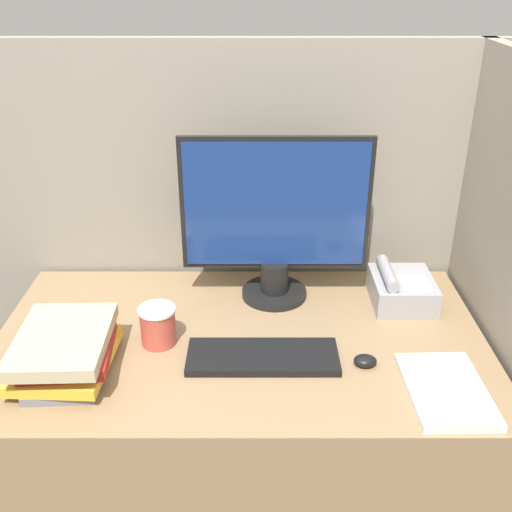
# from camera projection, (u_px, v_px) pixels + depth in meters

# --- Properties ---
(cubicle_panel_rear) EXTENTS (1.77, 0.04, 1.50)m
(cubicle_panel_rear) POSITION_uv_depth(u_px,v_px,m) (241.00, 267.00, 2.05)
(cubicle_panel_rear) COLOR gray
(cubicle_panel_rear) RESTS_ON ground_plane
(cubicle_panel_right) EXTENTS (0.04, 0.84, 1.50)m
(cubicle_panel_right) POSITION_uv_depth(u_px,v_px,m) (491.00, 332.00, 1.70)
(cubicle_panel_right) COLOR gray
(cubicle_panel_right) RESTS_ON ground_plane
(desk) EXTENTS (1.37, 0.78, 0.75)m
(desk) POSITION_uv_depth(u_px,v_px,m) (240.00, 439.00, 1.84)
(desk) COLOR #937551
(desk) RESTS_ON ground_plane
(monitor) EXTENTS (0.56, 0.20, 0.51)m
(monitor) POSITION_uv_depth(u_px,v_px,m) (273.00, 224.00, 1.77)
(monitor) COLOR black
(monitor) RESTS_ON desk
(keyboard) EXTENTS (0.40, 0.15, 0.02)m
(keyboard) POSITION_uv_depth(u_px,v_px,m) (261.00, 357.00, 1.57)
(keyboard) COLOR black
(keyboard) RESTS_ON desk
(mouse) EXTENTS (0.06, 0.05, 0.03)m
(mouse) POSITION_uv_depth(u_px,v_px,m) (363.00, 360.00, 1.55)
(mouse) COLOR black
(mouse) RESTS_ON desk
(coffee_cup) EXTENTS (0.10, 0.10, 0.11)m
(coffee_cup) POSITION_uv_depth(u_px,v_px,m) (156.00, 326.00, 1.62)
(coffee_cup) COLOR #BF4C3F
(coffee_cup) RESTS_ON desk
(book_stack) EXTENTS (0.25, 0.31, 0.12)m
(book_stack) POSITION_uv_depth(u_px,v_px,m) (64.00, 352.00, 1.50)
(book_stack) COLOR slate
(book_stack) RESTS_ON desk
(desk_telephone) EXTENTS (0.18, 0.21, 0.12)m
(desk_telephone) POSITION_uv_depth(u_px,v_px,m) (399.00, 289.00, 1.82)
(desk_telephone) COLOR #99999E
(desk_telephone) RESTS_ON desk
(paper_pile) EXTENTS (0.19, 0.28, 0.02)m
(paper_pile) POSITION_uv_depth(u_px,v_px,m) (444.00, 389.00, 1.45)
(paper_pile) COLOR white
(paper_pile) RESTS_ON desk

